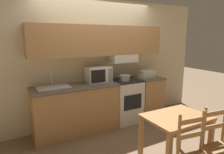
{
  "coord_description": "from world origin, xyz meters",
  "views": [
    {
      "loc": [
        -1.7,
        -3.74,
        1.8
      ],
      "look_at": [
        0.05,
        -0.54,
        1.07
      ],
      "focal_mm": 32.0,
      "sensor_mm": 36.0,
      "label": 1
    }
  ],
  "objects": [
    {
      "name": "dining_table",
      "position": [
        0.3,
        -1.91,
        0.61
      ],
      "size": [
        0.85,
        0.62,
        0.74
      ],
      "color": "#B27F4C",
      "rests_on": "ground_plane"
    },
    {
      "name": "chair_right_of_table",
      "position": [
        0.57,
        -2.41,
        0.45
      ],
      "size": [
        0.42,
        0.42,
        0.96
      ],
      "rotation": [
        0.0,
        0.0,
        -0.12
      ],
      "color": "#B27F4C",
      "rests_on": "ground_plane"
    },
    {
      "name": "sink_basin",
      "position": [
        -0.98,
        -0.29,
        0.94
      ],
      "size": [
        0.56,
        0.36,
        0.28
      ],
      "color": "#B7BABF",
      "rests_on": "lower_counter_main"
    },
    {
      "name": "microwave",
      "position": [
        -0.08,
        -0.2,
        1.07
      ],
      "size": [
        0.47,
        0.36,
        0.31
      ],
      "color": "white",
      "rests_on": "lower_counter_main"
    },
    {
      "name": "ground_plane",
      "position": [
        0.0,
        0.0,
        0.0
      ],
      "size": [
        16.0,
        16.0,
        0.0
      ],
      "primitive_type": "plane",
      "color": "#7F664C"
    },
    {
      "name": "stove_range",
      "position": [
        0.51,
        -0.28,
        0.46
      ],
      "size": [
        0.6,
        0.57,
        0.92
      ],
      "color": "white",
      "rests_on": "ground_plane"
    },
    {
      "name": "toaster",
      "position": [
        1.07,
        -0.29,
        1.0
      ],
      "size": [
        0.33,
        0.22,
        0.16
      ],
      "color": "white",
      "rests_on": "lower_counter_right_stub"
    },
    {
      "name": "wall_back",
      "position": [
        0.01,
        -0.06,
        1.47
      ],
      "size": [
        5.14,
        0.38,
        2.55
      ],
      "color": "beige",
      "rests_on": "ground_plane"
    },
    {
      "name": "lower_counter_main",
      "position": [
        -0.59,
        -0.29,
        0.46
      ],
      "size": [
        1.59,
        0.6,
        0.92
      ],
      "color": "tan",
      "rests_on": "ground_plane"
    },
    {
      "name": "cooking_pot",
      "position": [
        0.46,
        -0.35,
        0.98
      ],
      "size": [
        0.29,
        0.22,
        0.12
      ],
      "color": "#B7BABF",
      "rests_on": "stove_range"
    },
    {
      "name": "lower_counter_right_stub",
      "position": [
        1.1,
        -0.29,
        0.46
      ],
      "size": [
        0.56,
        0.6,
        0.92
      ],
      "color": "tan",
      "rests_on": "ground_plane"
    }
  ]
}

